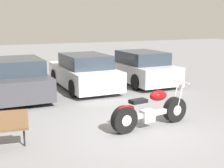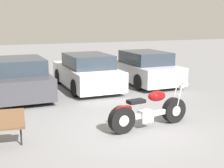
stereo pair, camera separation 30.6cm
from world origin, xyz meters
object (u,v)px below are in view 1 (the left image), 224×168
at_px(motorcycle, 150,111).
at_px(parked_car_dark_grey, 18,78).
at_px(parked_car_silver, 140,68).
at_px(parked_car_white, 84,72).

height_order(motorcycle, parked_car_dark_grey, parked_car_dark_grey).
bearing_deg(parked_car_silver, parked_car_dark_grey, -176.44).
bearing_deg(parked_car_silver, motorcycle, -116.94).
distance_m(motorcycle, parked_car_white, 5.16).
bearing_deg(motorcycle, parked_car_silver, 63.06).
bearing_deg(parked_car_dark_grey, motorcycle, -62.21).
relative_size(motorcycle, parked_car_silver, 0.56).
distance_m(parked_car_dark_grey, parked_car_white, 2.63).
height_order(motorcycle, parked_car_silver, parked_car_silver).
xyz_separation_m(motorcycle, parked_car_dark_grey, (-2.58, 4.89, 0.23)).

